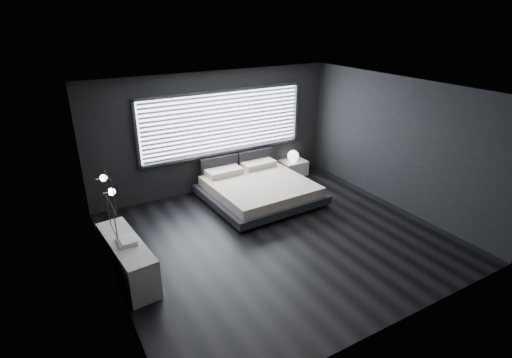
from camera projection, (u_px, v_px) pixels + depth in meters
room at (280, 169)px, 7.14m from camera, size 6.04×6.00×2.80m
window at (224, 123)px, 9.30m from camera, size 4.14×0.09×1.52m
headboard at (237, 163)px, 9.80m from camera, size 1.96×0.16×0.52m
sconce_near at (111, 192)px, 5.78m from camera, size 0.18×0.11×0.11m
sconce_far at (103, 178)px, 6.26m from camera, size 0.18×0.11×0.11m
wall_art_upper at (111, 193)px, 5.16m from camera, size 0.01×0.48×0.48m
wall_art_lower at (112, 217)px, 5.54m from camera, size 0.01×0.48×0.48m
bed at (259, 189)px, 9.08m from camera, size 2.42×2.32×0.61m
nightstand at (293, 167)px, 10.56m from camera, size 0.66×0.55×0.38m
orb_lamp at (293, 156)px, 10.39m from camera, size 0.30×0.30×0.30m
dresser at (128, 259)px, 6.42m from camera, size 0.62×1.71×0.67m
book_stack at (127, 241)px, 6.24m from camera, size 0.30×0.38×0.08m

